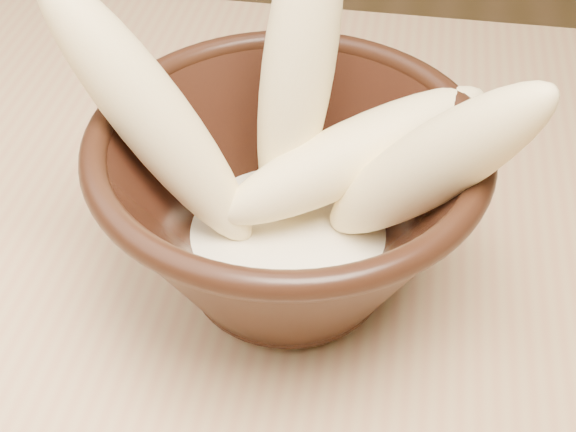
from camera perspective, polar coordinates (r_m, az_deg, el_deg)
The scene contains 7 objects.
table at distance 0.60m, azimuth -11.36°, elevation -10.59°, with size 1.20×0.80×0.75m.
bowl at distance 0.48m, azimuth -0.00°, elevation 0.94°, with size 0.23×0.23×0.13m.
milk_puddle at distance 0.50m, azimuth 0.00°, elevation -1.69°, with size 0.13×0.13×0.02m, color #F7EDC7.
banana_upright at distance 0.47m, azimuth 0.76°, elevation 10.71°, with size 0.04×0.04×0.20m, color #F7D992.
banana_left at distance 0.46m, azimuth -9.67°, elevation 7.06°, with size 0.04×0.04×0.19m, color #F7D992.
banana_right at distance 0.44m, azimuth 9.88°, elevation 3.40°, with size 0.04×0.04×0.18m, color #F7D992.
banana_across at distance 0.48m, azimuth 4.70°, elevation 4.34°, with size 0.04×0.04×0.17m, color #F7D992.
Camera 1 is at (0.17, -0.32, 1.14)m, focal length 50.00 mm.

